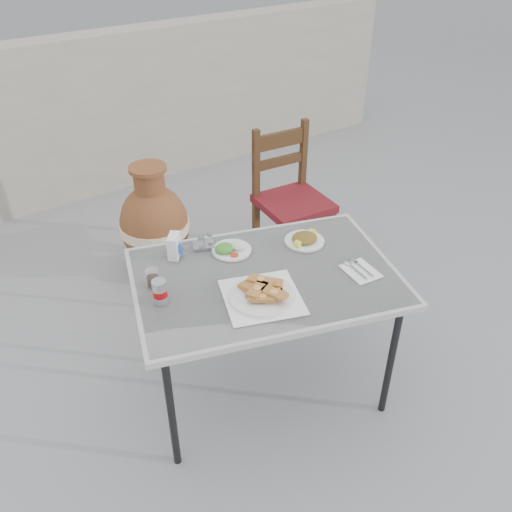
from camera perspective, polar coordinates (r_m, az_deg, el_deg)
ground at (r=2.80m, az=-0.54°, el=-13.49°), size 80.00×80.00×0.00m
cafe_table at (r=2.37m, az=0.99°, el=-2.90°), size 1.31×1.07×0.69m
pide_plate at (r=2.20m, az=0.64°, el=-3.79°), size 0.39×0.39×0.06m
salad_rice_plate at (r=2.48m, az=-2.63°, el=0.82°), size 0.18×0.18×0.05m
salad_chopped_plate at (r=2.55m, az=5.13°, el=1.78°), size 0.19×0.19×0.04m
soda_can at (r=2.19m, az=-10.09°, el=-3.73°), size 0.06×0.06×0.11m
cola_glass at (r=2.30m, az=-10.79°, el=-2.42°), size 0.06×0.06×0.08m
napkin_holder at (r=2.45m, az=-8.61°, el=1.05°), size 0.09×0.10×0.11m
condiment_caddy at (r=2.52m, az=-5.52°, el=1.48°), size 0.12×0.11×0.07m
cutlery_napkin at (r=2.41m, az=10.74°, el=-1.40°), size 0.14×0.18×0.01m
chair at (r=3.39m, az=3.64°, el=6.05°), size 0.43×0.43×0.91m
terracotta_urn at (r=3.39m, az=-10.62°, el=3.12°), size 0.43×0.43×0.75m
back_wall at (r=4.45m, az=-19.25°, el=13.19°), size 6.00×0.25×1.20m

